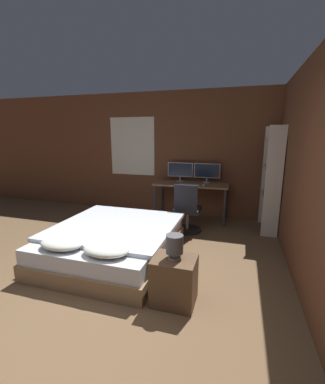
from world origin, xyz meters
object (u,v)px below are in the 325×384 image
bedside_lamp (175,245)px  monitor_right (207,172)px  office_chair (187,213)px  bookshelf (272,177)px  computer_mouse (204,185)px  desk (191,188)px  keyboard (189,185)px  monitor_left (180,170)px  bed (113,242)px  nightstand (174,281)px

bedside_lamp → monitor_right: bearing=91.4°
office_chair → bookshelf: (1.45, 0.49, 0.66)m
computer_mouse → office_chair: bearing=-111.5°
desk → bedside_lamp: bearing=-82.6°
monitor_right → keyboard: (-0.29, -0.41, -0.23)m
monitor_left → keyboard: monitor_left is taller
desk → keyboard: bearing=-90.0°
desk → bookshelf: bearing=-9.3°
bed → office_chair: (0.82, 1.33, 0.12)m
nightstand → keyboard: (-0.37, 2.62, 0.53)m
bedside_lamp → bed: bearing=146.0°
nightstand → desk: size_ratio=0.33×
desk → monitor_right: bearing=35.4°
nightstand → bookshelf: 2.92m
computer_mouse → bookshelf: (1.23, -0.05, 0.23)m
desk → bookshelf: (1.52, -0.25, 0.35)m
nightstand → office_chair: bearing=98.1°
nightstand → keyboard: keyboard is taller
keyboard → office_chair: office_chair is taller
nightstand → desk: bearing=97.4°
bed → keyboard: (0.75, 1.87, 0.55)m
monitor_right → computer_mouse: 0.46m
bed → office_chair: bearing=58.1°
bed → keyboard: keyboard is taller
nightstand → desk: (-0.37, 2.82, 0.43)m
bed → desk: 2.25m
monitor_left → computer_mouse: 0.74m
bookshelf → nightstand: bearing=-114.1°
nightstand → computer_mouse: 2.68m
office_chair → bedside_lamp: bearing=-81.9°
computer_mouse → office_chair: 0.73m
bed → monitor_right: monitor_right is taller
nightstand → monitor_right: 3.13m
bed → computer_mouse: computer_mouse is taller
keyboard → desk: bearing=90.0°
bedside_lamp → monitor_right: (-0.08, 3.03, 0.35)m
monitor_left → bookshelf: (1.81, -0.46, 0.01)m
nightstand → bookshelf: size_ratio=0.27×
desk → office_chair: (0.07, -0.74, -0.32)m
bedside_lamp → office_chair: bearing=98.1°
keyboard → computer_mouse: (0.29, 0.00, 0.01)m
monitor_left → monitor_right: size_ratio=1.00×
monitor_left → monitor_right: same height
monitor_right → office_chair: 1.17m
desk → computer_mouse: 0.37m
bed → monitor_right: 2.62m
bed → nightstand: bearing=-34.0°
monitor_right → bookshelf: bookshelf is taller
monitor_left → bookshelf: size_ratio=0.28×
desk → office_chair: 0.81m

